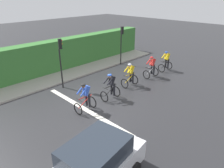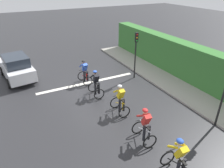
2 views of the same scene
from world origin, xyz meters
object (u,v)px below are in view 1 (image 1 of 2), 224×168
cyclist_mid (130,75)px  traffic_light_near_crossing (61,56)px  cyclist_trailing (85,98)px  cyclist_lead (166,61)px  cyclist_fourth (111,87)px  cyclist_second (152,67)px  traffic_light_far_junction (122,40)px

cyclist_mid → traffic_light_near_crossing: traffic_light_near_crossing is taller
cyclist_mid → cyclist_trailing: (0.39, -4.24, 0.00)m
cyclist_lead → cyclist_trailing: bearing=-88.4°
cyclist_lead → traffic_light_near_crossing: (-3.25, -7.84, 1.43)m
cyclist_lead → cyclist_fourth: (0.26, -6.75, 0.00)m
cyclist_fourth → traffic_light_near_crossing: 3.94m
cyclist_lead → traffic_light_near_crossing: 8.60m
cyclist_second → traffic_light_far_junction: traffic_light_far_junction is taller
cyclist_fourth → traffic_light_far_junction: size_ratio=0.50×
cyclist_second → traffic_light_near_crossing: (-3.23, -5.78, 1.43)m
cyclist_second → cyclist_lead: bearing=89.4°
cyclist_lead → cyclist_second: (-0.02, -2.06, 0.00)m
cyclist_mid → traffic_light_near_crossing: size_ratio=0.50×
traffic_light_near_crossing → cyclist_trailing: bearing=-13.8°
cyclist_trailing → traffic_light_far_junction: bearing=118.8°
cyclist_lead → cyclist_second: 2.06m
traffic_light_near_crossing → cyclist_second: bearing=60.8°
cyclist_fourth → traffic_light_near_crossing: bearing=-162.7°
traffic_light_near_crossing → traffic_light_far_junction: size_ratio=1.00×
cyclist_lead → cyclist_fourth: same height
cyclist_mid → cyclist_trailing: same height
cyclist_trailing → traffic_light_far_junction: traffic_light_far_junction is taller
cyclist_trailing → cyclist_second: bearing=92.3°
cyclist_second → traffic_light_far_junction: 4.13m
cyclist_second → traffic_light_far_junction: bearing=168.5°
cyclist_fourth → traffic_light_far_junction: traffic_light_far_junction is taller
traffic_light_near_crossing → cyclist_fourth: bearing=17.3°
cyclist_trailing → traffic_light_near_crossing: (-3.50, 0.86, 1.43)m
cyclist_second → cyclist_mid: same height
cyclist_mid → cyclist_fourth: same height
cyclist_second → traffic_light_near_crossing: traffic_light_near_crossing is taller
cyclist_mid → traffic_light_far_junction: (-3.68, 3.16, 1.43)m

